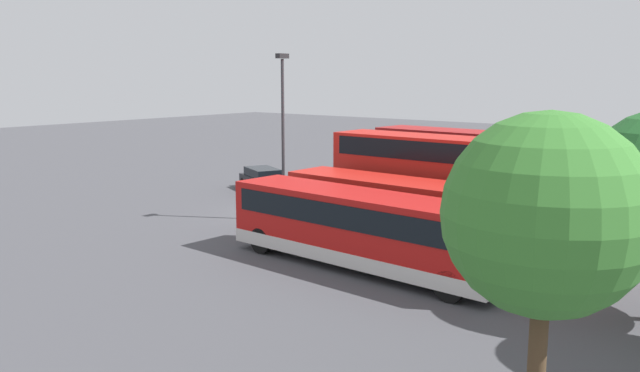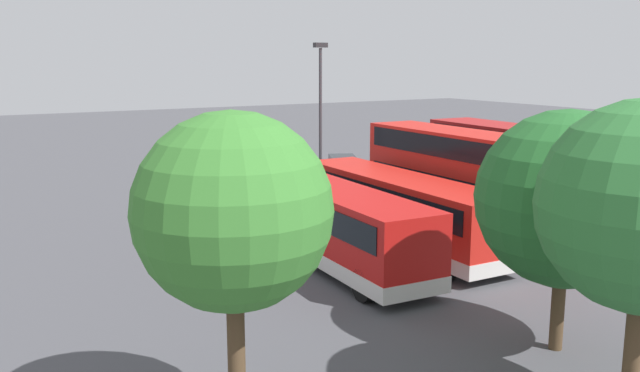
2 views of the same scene
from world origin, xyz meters
name	(u,v)px [view 1 (image 1 of 2)]	position (x,y,z in m)	size (l,w,h in m)	color
ground_plane	(275,213)	(0.00, 0.00, 0.00)	(140.00, 140.00, 0.00)	#47474C
bus_double_decker_near_end	(476,172)	(-5.59, 9.11, 2.45)	(3.12, 11.40, 4.55)	#A51919
bus_double_decker_second	(442,181)	(-1.93, 9.14, 2.45)	(2.75, 11.40, 4.55)	red
bus_single_deck_third	(406,211)	(1.84, 9.44, 1.62)	(2.85, 11.67, 2.95)	red
bus_single_deck_fourth	(363,228)	(5.48, 9.70, 1.62)	(3.16, 12.00, 2.95)	#B71411
box_truck_blue	(498,171)	(-11.33, 7.88, 1.71)	(5.07, 7.89, 3.20)	#595960
car_hatchback_silver	(263,179)	(-4.76, -5.37, 0.70)	(3.58, 4.92, 1.43)	black
lamp_post_tall	(283,125)	(1.08, 1.65, 4.93)	(0.70, 0.30, 8.48)	#38383D
tree_midleft	(546,216)	(13.55, 19.52, 4.81)	(3.93, 3.93, 6.80)	#4C3823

